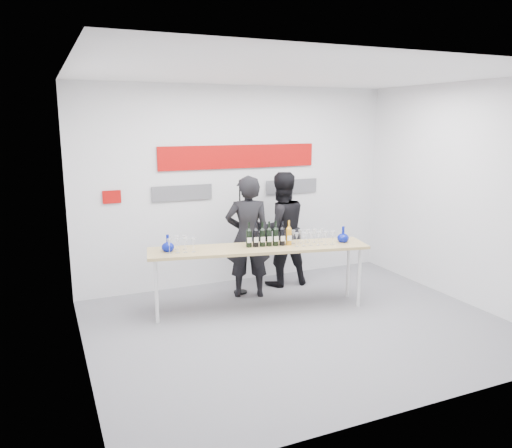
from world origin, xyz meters
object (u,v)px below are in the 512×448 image
presenter_left (248,237)px  mic_stand (240,259)px  tasting_table (259,252)px  presenter_right (281,229)px

presenter_left → mic_stand: presenter_left is taller
presenter_left → mic_stand: size_ratio=1.04×
presenter_left → tasting_table: bearing=100.8°
tasting_table → presenter_left: (0.07, 0.55, 0.07)m
tasting_table → presenter_right: 1.11m
tasting_table → presenter_right: bearing=60.1°
tasting_table → presenter_left: bearing=94.1°
tasting_table → mic_stand: bearing=100.4°
tasting_table → presenter_left: size_ratio=1.68×
mic_stand → tasting_table: bearing=-82.2°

